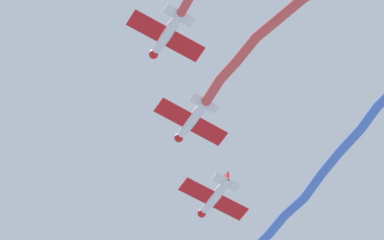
% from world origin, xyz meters
% --- Properties ---
extents(smoke_trail_lead, '(8.82, 22.47, 3.59)m').
position_xyz_m(smoke_trail_lead, '(-3.94, 11.62, 68.33)').
color(smoke_trail_lead, '#4C75DB').
extents(airplane_left_wing, '(6.71, 5.11, 1.65)m').
position_xyz_m(airplane_left_wing, '(5.09, 5.66, 67.18)').
color(airplane_left_wing, white).
extents(airplane_right_wing, '(6.71, 5.12, 1.65)m').
position_xyz_m(airplane_right_wing, '(9.38, 12.68, 67.43)').
color(airplane_right_wing, white).
extents(smoke_trail_right_wing, '(13.17, 20.59, 1.98)m').
position_xyz_m(smoke_trail_right_wing, '(3.69, 25.44, 67.76)').
color(smoke_trail_right_wing, '#DB4C4C').
extents(airplane_slot, '(6.71, 5.11, 1.65)m').
position_xyz_m(airplane_slot, '(13.67, 19.70, 67.68)').
color(airplane_slot, white).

